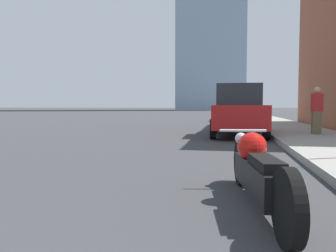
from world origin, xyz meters
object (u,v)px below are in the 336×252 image
(motorcycle, at_px, (257,171))
(parked_car_blue, at_px, (231,109))
(parked_car_red, at_px, (238,111))
(pedestrian, at_px, (317,110))
(parked_car_green, at_px, (231,108))
(parked_car_silver, at_px, (234,109))

(motorcycle, bearing_deg, parked_car_blue, 82.26)
(motorcycle, distance_m, parked_car_red, 8.61)
(pedestrian, bearing_deg, parked_car_green, 94.64)
(parked_car_silver, xyz_separation_m, pedestrian, (2.58, -12.62, 0.11))
(parked_car_blue, relative_size, parked_car_green, 1.10)
(parked_car_red, relative_size, parked_car_blue, 0.98)
(motorcycle, bearing_deg, parked_car_silver, 81.97)
(parked_car_silver, height_order, parked_car_green, parked_car_silver)
(parked_car_red, xyz_separation_m, parked_car_blue, (-0.12, 22.73, -0.10))
(motorcycle, relative_size, parked_car_blue, 0.61)
(motorcycle, distance_m, parked_car_blue, 31.32)
(parked_car_green, relative_size, pedestrian, 2.47)
(parked_car_red, height_order, parked_car_green, parked_car_red)
(motorcycle, height_order, parked_car_red, parked_car_red)
(parked_car_blue, distance_m, parked_car_green, 10.11)
(motorcycle, xyz_separation_m, parked_car_green, (-0.09, 41.43, 0.42))
(parked_car_blue, bearing_deg, parked_car_green, 93.41)
(motorcycle, xyz_separation_m, parked_car_silver, (0.03, 20.75, 0.46))
(parked_car_green, xyz_separation_m, pedestrian, (2.70, -33.30, 0.15))
(motorcycle, distance_m, pedestrian, 8.56)
(parked_car_green, bearing_deg, motorcycle, -93.65)
(pedestrian, bearing_deg, parked_car_red, 169.98)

